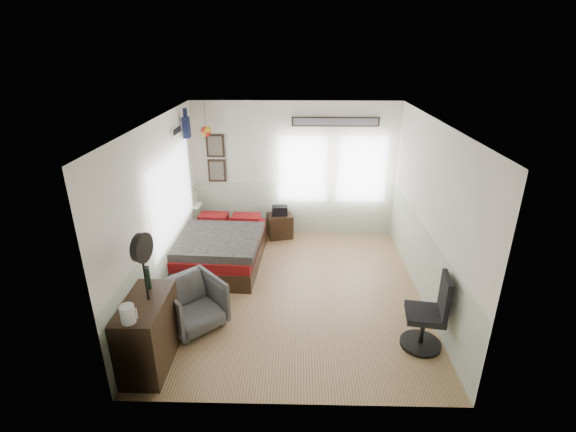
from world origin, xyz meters
name	(u,v)px	position (x,y,z in m)	size (l,w,h in m)	color
ground_plane	(294,292)	(0.00, 0.00, -0.01)	(4.00, 4.50, 0.01)	olive
room_shell	(289,193)	(-0.08, 0.19, 1.61)	(4.02, 4.52, 2.71)	beige
wall_decor	(236,136)	(-1.10, 1.96, 2.10)	(3.55, 1.32, 1.44)	black
bed	(222,248)	(-1.30, 0.91, 0.30)	(1.50, 2.02, 0.62)	#301F13
dresser	(149,333)	(-1.74, -1.63, 0.45)	(0.48, 1.00, 0.90)	#301F13
armchair	(193,304)	(-1.39, -0.88, 0.35)	(0.75, 0.77, 0.70)	#525252
nightstand	(280,226)	(-0.30, 2.05, 0.24)	(0.49, 0.39, 0.49)	#301F13
task_chair	(429,319)	(1.75, -1.25, 0.43)	(0.53, 0.53, 1.06)	black
kettle	(128,314)	(-1.77, -2.02, 1.00)	(0.18, 0.16, 0.21)	silver
bottle	(147,278)	(-1.77, -1.35, 1.05)	(0.07, 0.07, 0.30)	black
stand_fan	(142,249)	(-1.69, -1.59, 1.57)	(0.15, 0.35, 0.86)	black
black_bag	(280,211)	(-0.30, 2.05, 0.58)	(0.31, 0.20, 0.18)	black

